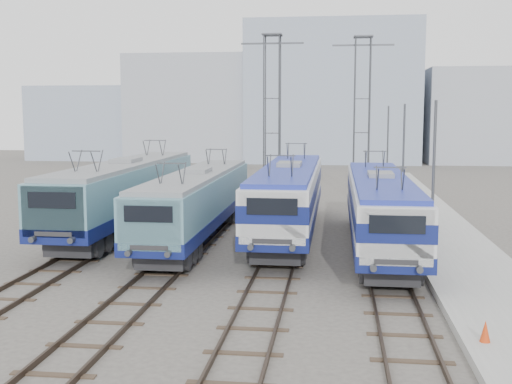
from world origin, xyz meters
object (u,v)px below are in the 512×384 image
object	(u,v)px
locomotive_center_left	(197,200)
mast_front	(433,187)
locomotive_far_right	(380,205)
catenary_tower_west	(272,110)
locomotive_far_left	(125,189)
locomotive_center_right	(289,193)
safety_cone	(485,331)
mast_mid	(403,164)
catenary_tower_east	(362,110)
mast_rear	(387,151)

from	to	relation	value
locomotive_center_left	mast_front	xyz separation A→B (m)	(10.85, -4.76, 1.35)
locomotive_far_right	catenary_tower_west	xyz separation A→B (m)	(-6.75, 16.38, 4.43)
locomotive_far_left	locomotive_center_right	distance (m)	9.01
safety_cone	catenary_tower_west	bearing A→B (deg)	106.83
locomotive_center_left	locomotive_far_right	bearing A→B (deg)	-7.21
locomotive_center_right	mast_mid	size ratio (longest dim) A/B	2.60
locomotive_center_left	locomotive_far_left	bearing A→B (deg)	152.69
catenary_tower_west	safety_cone	bearing A→B (deg)	-73.17
locomotive_far_left	locomotive_far_right	distance (m)	13.94
catenary_tower_west	mast_front	size ratio (longest dim) A/B	1.71
catenary_tower_east	safety_cone	xyz separation A→B (m)	(2.28, -31.04, -6.04)
locomotive_center_right	catenary_tower_east	bearing A→B (deg)	74.47
locomotive_far_left	locomotive_center_right	world-z (taller)	locomotive_far_left
locomotive_far_left	catenary_tower_east	world-z (taller)	catenary_tower_east
catenary_tower_west	mast_front	world-z (taller)	catenary_tower_west
catenary_tower_west	mast_mid	xyz separation A→B (m)	(8.60, -8.00, -3.14)
mast_front	mast_mid	world-z (taller)	same
locomotive_center_right	catenary_tower_east	world-z (taller)	catenary_tower_east
locomotive_center_left	locomotive_center_right	bearing A→B (deg)	23.38
mast_front	mast_mid	size ratio (longest dim) A/B	1.00
mast_front	mast_rear	size ratio (longest dim) A/B	1.00
catenary_tower_west	safety_cone	world-z (taller)	catenary_tower_west
locomotive_far_right	mast_front	xyz separation A→B (m)	(1.85, -3.62, 1.29)
locomotive_center_right	locomotive_far_left	bearing A→B (deg)	177.59
locomotive_center_right	catenary_tower_west	world-z (taller)	catenary_tower_west
locomotive_far_left	catenary_tower_east	distance (m)	20.42
locomotive_center_right	catenary_tower_west	xyz separation A→B (m)	(-2.25, 13.30, 4.32)
safety_cone	locomotive_center_left	bearing A→B (deg)	128.65
mast_rear	locomotive_center_right	bearing A→B (deg)	-110.16
mast_mid	locomotive_far_left	bearing A→B (deg)	-162.23
locomotive_far_right	locomotive_center_right	bearing A→B (deg)	145.57
catenary_tower_west	mast_mid	distance (m)	12.16
mast_front	mast_mid	xyz separation A→B (m)	(0.00, 12.00, 0.00)
catenary_tower_west	locomotive_far_left	bearing A→B (deg)	-117.58
locomotive_center_left	mast_front	world-z (taller)	mast_front
mast_rear	mast_mid	bearing A→B (deg)	-90.00
locomotive_center_right	mast_rear	world-z (taller)	mast_rear
catenary_tower_west	mast_mid	world-z (taller)	catenary_tower_west
locomotive_center_right	safety_cone	bearing A→B (deg)	-67.46
mast_front	locomotive_far_left	bearing A→B (deg)	155.24
locomotive_far_right	catenary_tower_west	distance (m)	18.26
locomotive_center_right	safety_cone	size ratio (longest dim) A/B	30.07
locomotive_far_left	locomotive_center_left	distance (m)	5.07
locomotive_far_left	mast_rear	xyz separation A→B (m)	(15.35, 16.92, 1.18)
locomotive_far_left	catenary_tower_east	xyz separation A→B (m)	(13.25, 14.92, 4.32)
catenary_tower_east	locomotive_far_right	bearing A→B (deg)	-89.22
catenary_tower_west	catenary_tower_east	bearing A→B (deg)	17.10
locomotive_far_left	catenary_tower_west	world-z (taller)	catenary_tower_west
locomotive_center_left	mast_front	bearing A→B (deg)	-23.67
locomotive_far_right	catenary_tower_west	bearing A→B (deg)	112.39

